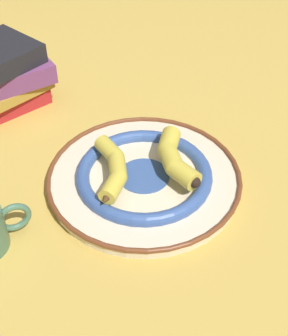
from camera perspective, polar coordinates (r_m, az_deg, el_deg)
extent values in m
plane|color=gold|center=(0.88, 1.56, -1.40)|extent=(2.80, 2.80, 0.00)
cylinder|color=beige|center=(0.87, 0.00, -1.44)|extent=(0.35, 0.35, 0.02)
torus|color=#385699|center=(0.86, 0.00, -0.77)|extent=(0.25, 0.25, 0.03)
cylinder|color=#385699|center=(0.86, 0.00, -0.93)|extent=(0.09, 0.09, 0.00)
torus|color=brown|center=(0.86, 0.00, -0.88)|extent=(0.36, 0.36, 0.01)
cylinder|color=gold|center=(0.79, -3.84, -2.37)|extent=(0.06, 0.06, 0.03)
cylinder|color=gold|center=(0.83, -3.26, 0.11)|extent=(0.06, 0.04, 0.03)
cylinder|color=gold|center=(0.87, -4.32, 2.25)|extent=(0.06, 0.05, 0.03)
sphere|color=gold|center=(0.81, -3.11, -1.13)|extent=(0.03, 0.03, 0.03)
sphere|color=gold|center=(0.85, -3.40, 1.30)|extent=(0.03, 0.03, 0.03)
cone|color=#472D19|center=(0.78, -4.60, -3.66)|extent=(0.04, 0.04, 0.02)
sphere|color=black|center=(0.89, -5.19, 3.16)|extent=(0.02, 0.02, 0.02)
cylinder|color=gold|center=(0.88, 3.09, 3.25)|extent=(0.06, 0.05, 0.04)
cylinder|color=gold|center=(0.85, 3.26, 1.17)|extent=(0.05, 0.04, 0.04)
cylinder|color=gold|center=(0.81, 4.97, -0.83)|extent=(0.06, 0.06, 0.04)
sphere|color=gold|center=(0.86, 2.78, 2.23)|extent=(0.04, 0.04, 0.04)
sphere|color=gold|center=(0.83, 3.75, 0.07)|extent=(0.04, 0.04, 0.04)
cone|color=#472D19|center=(0.90, 3.38, 4.22)|extent=(0.04, 0.04, 0.03)
sphere|color=black|center=(0.80, 6.23, -1.75)|extent=(0.02, 0.02, 0.02)
cube|color=#AD2328|center=(1.11, -16.12, 8.32)|extent=(0.17, 0.19, 0.04)
cube|color=white|center=(1.11, -16.29, 8.24)|extent=(0.16, 0.18, 0.03)
cube|color=#B28933|center=(1.10, -16.76, 9.69)|extent=(0.22, 0.22, 0.02)
cube|color=white|center=(1.10, -16.95, 9.60)|extent=(0.20, 0.21, 0.02)
cube|color=#753D70|center=(1.09, -16.64, 11.31)|extent=(0.20, 0.22, 0.04)
cube|color=white|center=(1.08, -16.86, 11.23)|extent=(0.19, 0.21, 0.03)
torus|color=#477056|center=(0.79, -15.54, -5.81)|extent=(0.02, 0.06, 0.06)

